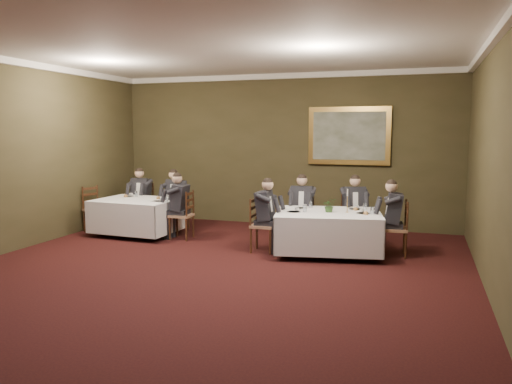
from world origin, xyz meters
The scene contains 27 objects.
ground centered at (0.00, 0.00, 0.00)m, with size 10.00×10.00×0.00m, color black.
ceiling centered at (0.00, 0.00, 3.50)m, with size 8.00×10.00×0.10m, color silver.
back_wall centered at (0.00, 5.00, 1.75)m, with size 8.00×0.10×3.50m, color #37321B.
right_wall centered at (4.00, 0.00, 1.75)m, with size 0.10×10.00×3.50m, color #37321B.
crown_molding centered at (0.00, 0.00, 3.44)m, with size 8.00×10.00×0.12m.
table_main centered at (1.53, 2.53, 0.45)m, with size 2.10×1.74×0.67m.
table_second centered at (-2.60, 2.86, 0.45)m, with size 1.75×1.36×0.67m.
chair_main_backleft centered at (0.86, 3.37, 0.28)m, with size 0.47×0.45×1.00m.
diner_main_backleft centered at (0.86, 3.36, 0.51)m, with size 0.44×0.51×1.35m.
chair_main_backright centered at (1.84, 3.56, 0.28)m, with size 0.56×0.55×1.00m.
diner_main_backright centered at (1.85, 3.55, 0.51)m, with size 0.54×0.59×1.35m.
chair_main_endleft centered at (0.37, 2.31, 0.28)m, with size 0.44×0.45×1.00m.
diner_main_endleft centered at (0.38, 2.31, 0.51)m, with size 0.49×0.43×1.35m.
chair_main_endright centered at (2.69, 2.75, 0.28)m, with size 0.46×0.48×1.00m.
diner_main_endright centered at (2.68, 2.75, 0.51)m, with size 0.52×0.45×1.35m.
chair_sec_backleft centered at (-3.02, 3.75, 0.28)m, with size 0.44×0.42×1.00m.
diner_sec_backleft centered at (-3.02, 3.74, 0.51)m, with size 0.42×0.48×1.35m.
chair_sec_backright centered at (-2.11, 3.71, 0.28)m, with size 0.53×0.52×1.00m.
diner_sec_backright centered at (-2.11, 3.70, 0.51)m, with size 0.51×0.57×1.35m.
chair_sec_endright centered at (-1.53, 2.81, 0.28)m, with size 0.45×0.47×1.00m.
diner_sec_endright centered at (-1.54, 2.81, 0.51)m, with size 0.51×0.44×1.35m.
chair_sec_endleft centered at (-3.67, 2.90, 0.28)m, with size 0.53×0.54×1.00m.
centerpiece centered at (1.56, 2.52, 0.90)m, with size 0.24×0.21×0.26m, color #2D5926.
candlestick centered at (1.86, 2.59, 0.92)m, with size 0.06×0.06×0.43m.
place_setting_table_main centered at (1.02, 2.84, 0.80)m, with size 0.33×0.31×0.14m.
place_setting_table_second centered at (-2.99, 3.26, 0.80)m, with size 0.33×0.31×0.14m.
painting centered at (1.53, 4.94, 2.09)m, with size 1.81×0.09×1.28m.
Camera 1 is at (3.10, -6.24, 2.22)m, focal length 35.00 mm.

